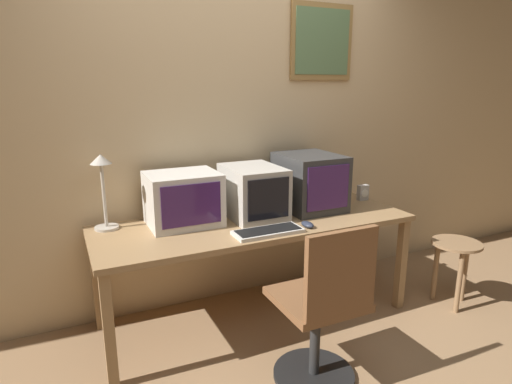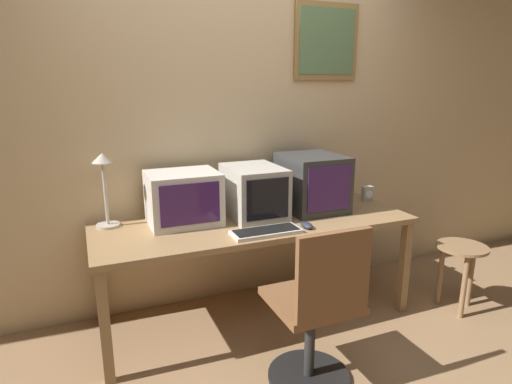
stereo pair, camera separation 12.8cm
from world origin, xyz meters
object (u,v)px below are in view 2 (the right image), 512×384
(monitor_right, at_px, (312,182))
(keyboard_main, at_px, (266,232))
(mouse_near_keyboard, at_px, (307,225))
(monitor_left, at_px, (183,198))
(monitor_center, at_px, (254,192))
(desk_lamp, at_px, (104,179))
(side_stool, at_px, (460,261))
(desk_clock, at_px, (367,194))
(office_chair, at_px, (316,317))

(monitor_right, relative_size, keyboard_main, 1.12)
(monitor_right, bearing_deg, mouse_near_keyboard, -122.98)
(monitor_left, xyz_separation_m, keyboard_main, (0.41, -0.39, -0.15))
(monitor_center, xyz_separation_m, mouse_near_keyboard, (0.21, -0.35, -0.15))
(monitor_right, xyz_separation_m, desk_lamp, (-1.37, 0.15, 0.11))
(monitor_left, distance_m, monitor_center, 0.47)
(monitor_right, xyz_separation_m, side_stool, (0.90, -0.55, -0.53))
(monitor_left, relative_size, side_stool, 0.92)
(monitor_right, height_order, keyboard_main, monitor_right)
(monitor_center, xyz_separation_m, side_stool, (1.34, -0.55, -0.50))
(side_stool, bearing_deg, monitor_left, 162.03)
(monitor_left, height_order, monitor_center, monitor_center)
(desk_lamp, bearing_deg, desk_clock, -4.28)
(monitor_center, bearing_deg, monitor_right, 0.87)
(monitor_left, distance_m, side_stool, 1.97)
(desk_lamp, distance_m, side_stool, 2.46)
(side_stool, bearing_deg, monitor_right, 148.43)
(monitor_right, relative_size, mouse_near_keyboard, 4.32)
(monitor_center, distance_m, monitor_right, 0.44)
(monitor_center, height_order, office_chair, monitor_center)
(mouse_near_keyboard, bearing_deg, desk_lamp, 156.04)
(desk_clock, height_order, desk_lamp, desk_lamp)
(monitor_left, xyz_separation_m, monitor_right, (0.91, -0.04, 0.03))
(keyboard_main, xyz_separation_m, desk_lamp, (-0.87, 0.50, 0.30))
(desk_clock, height_order, office_chair, office_chair)
(monitor_center, distance_m, side_stool, 1.53)
(keyboard_main, relative_size, side_stool, 0.88)
(monitor_right, height_order, side_stool, monitor_right)
(desk_clock, bearing_deg, monitor_right, -178.83)
(monitor_right, distance_m, mouse_near_keyboard, 0.46)
(keyboard_main, height_order, mouse_near_keyboard, mouse_near_keyboard)
(monitor_left, relative_size, monitor_right, 0.93)
(keyboard_main, distance_m, side_stool, 1.46)
(desk_lamp, bearing_deg, monitor_right, -6.23)
(keyboard_main, distance_m, desk_clock, 1.07)
(monitor_center, height_order, desk_clock, monitor_center)
(monitor_right, bearing_deg, monitor_center, -179.13)
(desk_lamp, relative_size, office_chair, 0.51)
(monitor_right, relative_size, side_stool, 0.98)
(monitor_right, distance_m, office_chair, 1.09)
(monitor_center, xyz_separation_m, office_chair, (-0.00, -0.86, -0.46))
(monitor_center, height_order, keyboard_main, monitor_center)
(office_chair, height_order, side_stool, office_chair)
(office_chair, bearing_deg, mouse_near_keyboard, 67.01)
(monitor_left, distance_m, monitor_right, 0.91)
(mouse_near_keyboard, bearing_deg, desk_clock, 26.79)
(monitor_left, xyz_separation_m, desk_lamp, (-0.46, 0.11, 0.14))
(monitor_center, distance_m, mouse_near_keyboard, 0.44)
(office_chair, bearing_deg, monitor_center, 89.81)
(desk_lamp, bearing_deg, office_chair, -47.56)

